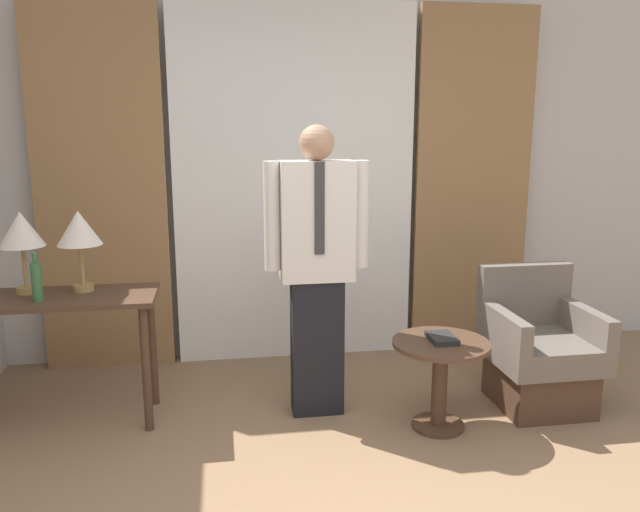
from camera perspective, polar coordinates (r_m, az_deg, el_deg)
wall_back at (r=4.68m, az=-2.49°, el=7.28°), size 10.00×0.06×2.70m
curtain_sheer_center at (r=4.56m, az=-2.29°, el=6.40°), size 1.74×0.06×2.58m
curtain_drape_left at (r=4.60m, az=-19.40°, el=5.79°), size 0.89×0.06×2.58m
curtain_drape_right at (r=4.91m, az=13.75°, el=6.46°), size 0.89×0.06×2.58m
desk at (r=3.89m, az=-23.15°, el=-5.32°), size 1.15×0.47×0.77m
table_lamp_left at (r=3.91m, az=-25.65°, el=1.98°), size 0.25×0.25×0.47m
table_lamp_right at (r=3.83m, az=-21.17°, el=2.18°), size 0.25×0.25×0.47m
bottle_near_edge at (r=3.74m, az=-24.48°, el=-2.13°), size 0.06×0.06×0.28m
person at (r=3.65m, az=-0.28°, el=-0.47°), size 0.61×0.21×1.73m
armchair at (r=4.16m, az=19.31°, el=-8.47°), size 0.61×0.63×0.85m
side_table at (r=3.69m, az=10.92°, el=-10.13°), size 0.55×0.55×0.52m
book at (r=3.64m, az=11.09°, el=-7.39°), size 0.14×0.21×0.03m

